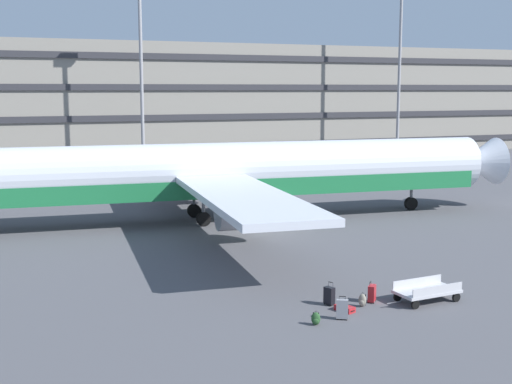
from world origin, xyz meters
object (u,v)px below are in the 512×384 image
(suitcase_red, at_px, (372,293))
(suitcase_silver, at_px, (342,309))
(suitcase_laid_flat, at_px, (329,295))
(backpack_purple, at_px, (316,319))
(airliner, at_px, (214,173))
(suitcase_orange, at_px, (345,308))
(baggage_cart, at_px, (427,291))
(backpack_navy, at_px, (362,301))

(suitcase_red, bearing_deg, suitcase_silver, -146.22)
(suitcase_laid_flat, bearing_deg, backpack_purple, -128.78)
(airliner, relative_size, suitcase_silver, 48.35)
(suitcase_silver, height_order, backpack_purple, suitcase_silver)
(suitcase_orange, bearing_deg, suitcase_laid_flat, 102.20)
(suitcase_silver, distance_m, baggage_cart, 4.29)
(suitcase_laid_flat, xyz_separation_m, backpack_purple, (-1.54, -1.91, -0.16))
(suitcase_orange, distance_m, suitcase_red, 1.70)
(suitcase_red, bearing_deg, backpack_purple, -153.98)
(backpack_navy, xyz_separation_m, backpack_purple, (-2.64, -1.24, -0.02))
(suitcase_laid_flat, relative_size, baggage_cart, 0.28)
(airliner, bearing_deg, suitcase_orange, -92.65)
(backpack_navy, bearing_deg, backpack_purple, -154.92)
(suitcase_red, relative_size, baggage_cart, 0.25)
(suitcase_silver, relative_size, baggage_cart, 0.26)
(suitcase_silver, bearing_deg, suitcase_laid_flat, 78.45)
(backpack_purple, xyz_separation_m, baggage_cart, (5.42, 0.88, 0.20))
(suitcase_orange, relative_size, backpack_navy, 1.52)
(backpack_purple, relative_size, baggage_cart, 0.16)
(suitcase_silver, xyz_separation_m, backpack_purple, (-1.19, -0.20, -0.18))
(suitcase_silver, bearing_deg, airliner, 85.89)
(suitcase_red, xyz_separation_m, backpack_navy, (-0.66, -0.37, -0.12))
(suitcase_orange, height_order, suitcase_laid_flat, suitcase_laid_flat)
(suitcase_red, bearing_deg, backpack_navy, -150.36)
(suitcase_silver, bearing_deg, baggage_cart, 9.23)
(suitcase_red, height_order, baggage_cart, suitcase_red)
(airliner, relative_size, suitcase_red, 50.88)
(backpack_navy, xyz_separation_m, baggage_cart, (2.77, -0.35, 0.18))
(suitcase_orange, relative_size, backpack_purple, 1.64)
(backpack_navy, bearing_deg, airliner, 90.06)
(airliner, relative_size, suitcase_laid_flat, 45.86)
(suitcase_silver, distance_m, suitcase_laid_flat, 1.75)
(suitcase_red, bearing_deg, airliner, 92.09)
(suitcase_laid_flat, height_order, backpack_purple, suitcase_laid_flat)
(suitcase_orange, xyz_separation_m, backpack_navy, (0.91, 0.24, 0.14))
(backpack_navy, height_order, backpack_purple, backpack_navy)
(suitcase_orange, height_order, backpack_purple, backpack_purple)
(airliner, xyz_separation_m, suitcase_red, (0.68, -18.59, -2.73))
(airliner, xyz_separation_m, backpack_purple, (-2.62, -20.20, -2.88))
(airliner, height_order, suitcase_silver, airliner)
(airliner, bearing_deg, backpack_navy, -89.94)
(suitcase_laid_flat, height_order, backpack_navy, suitcase_laid_flat)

